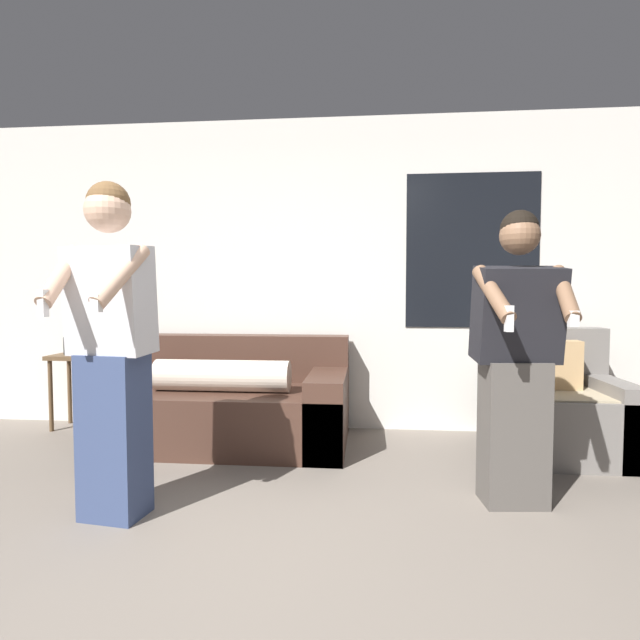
{
  "coord_description": "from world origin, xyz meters",
  "views": [
    {
      "loc": [
        0.46,
        -1.57,
        1.19
      ],
      "look_at": [
        0.2,
        1.11,
        1.05
      ],
      "focal_mm": 28.0,
      "sensor_mm": 36.0,
      "label": 1
    }
  ],
  "objects": [
    {
      "name": "wall_back",
      "position": [
        0.02,
        2.81,
        1.35
      ],
      "size": [
        6.92,
        0.07,
        2.7
      ],
      "color": "silver",
      "rests_on": "ground_plane"
    },
    {
      "name": "couch",
      "position": [
        -0.65,
        2.28,
        0.3
      ],
      "size": [
        1.88,
        0.98,
        0.83
      ],
      "color": "#472D23",
      "rests_on": "ground_plane"
    },
    {
      "name": "armchair",
      "position": [
        1.84,
        2.24,
        0.32
      ],
      "size": [
        0.91,
        0.81,
        0.92
      ],
      "color": "slate",
      "rests_on": "ground_plane"
    },
    {
      "name": "side_table",
      "position": [
        -2.0,
        2.57,
        0.55
      ],
      "size": [
        0.59,
        0.35,
        0.8
      ],
      "color": "brown",
      "rests_on": "ground_plane"
    },
    {
      "name": "person_left",
      "position": [
        -0.88,
        0.92,
        0.91
      ],
      "size": [
        0.48,
        0.5,
        1.77
      ],
      "color": "#384770",
      "rests_on": "ground_plane"
    },
    {
      "name": "person_right",
      "position": [
        1.28,
        1.28,
        0.83
      ],
      "size": [
        0.52,
        0.51,
        1.65
      ],
      "color": "#56514C",
      "rests_on": "ground_plane"
    }
  ]
}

